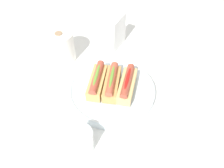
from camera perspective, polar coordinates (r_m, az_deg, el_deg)
ground_plane at (r=0.86m, az=0.22°, el=-2.07°), size 2.40×2.40×0.00m
serving_bowl at (r=0.84m, az=-0.00°, el=-1.65°), size 0.32×0.32×0.04m
hotdog_front at (r=0.80m, az=3.88°, el=-0.09°), size 0.16×0.09×0.06m
hotdog_back at (r=0.81m, az=-0.00°, el=0.37°), size 0.16×0.10×0.06m
hotdog_side at (r=0.81m, az=-3.83°, el=0.82°), size 0.16×0.09×0.06m
water_glass at (r=0.71m, az=-7.55°, el=-14.23°), size 0.07×0.07×0.09m
paper_towel_roll at (r=0.97m, az=-12.78°, el=9.25°), size 0.11×0.11×0.13m
napkin_box at (r=1.01m, az=0.93°, el=12.96°), size 0.11×0.05×0.15m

